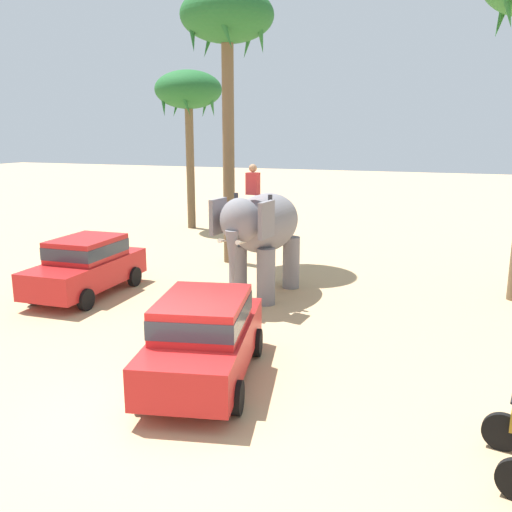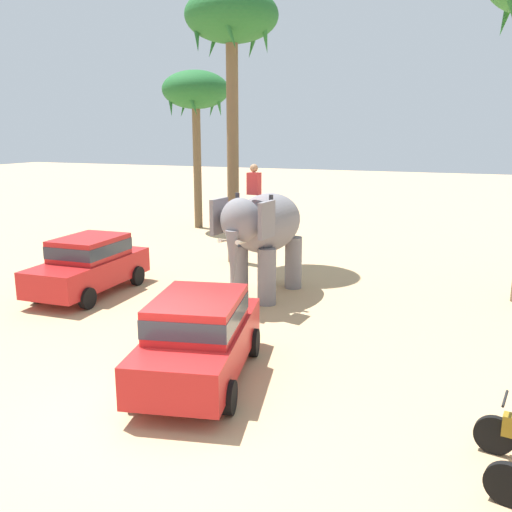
{
  "view_description": "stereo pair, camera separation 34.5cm",
  "coord_description": "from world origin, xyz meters",
  "px_view_note": "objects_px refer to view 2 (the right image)",
  "views": [
    {
      "loc": [
        4.59,
        -7.8,
        4.76
      ],
      "look_at": [
        -0.33,
        5.17,
        1.6
      ],
      "focal_mm": 38.66,
      "sensor_mm": 36.0,
      "label": 1
    },
    {
      "loc": [
        4.91,
        -7.68,
        4.76
      ],
      "look_at": [
        -0.33,
        5.17,
        1.6
      ],
      "focal_mm": 38.66,
      "sensor_mm": 36.0,
      "label": 2
    }
  ],
  "objects_px": {
    "car_sedan_foreground": "(199,334)",
    "elephant_with_mahout": "(264,229)",
    "palm_tree_behind_elephant": "(196,94)",
    "car_parked_far_side": "(89,263)",
    "palm_tree_near_hut": "(232,26)"
  },
  "relations": [
    {
      "from": "car_parked_far_side",
      "to": "palm_tree_behind_elephant",
      "type": "xyz_separation_m",
      "value": [
        -2.43,
        11.43,
        5.55
      ]
    },
    {
      "from": "palm_tree_near_hut",
      "to": "car_sedan_foreground",
      "type": "bearing_deg",
      "value": -69.32
    },
    {
      "from": "elephant_with_mahout",
      "to": "palm_tree_near_hut",
      "type": "distance_m",
      "value": 7.69
    },
    {
      "from": "car_parked_far_side",
      "to": "palm_tree_near_hut",
      "type": "bearing_deg",
      "value": 66.84
    },
    {
      "from": "car_sedan_foreground",
      "to": "elephant_with_mahout",
      "type": "xyz_separation_m",
      "value": [
        -0.9,
        5.69,
        1.06
      ]
    },
    {
      "from": "car_parked_far_side",
      "to": "elephant_with_mahout",
      "type": "bearing_deg",
      "value": 19.15
    },
    {
      "from": "palm_tree_behind_elephant",
      "to": "car_parked_far_side",
      "type": "bearing_deg",
      "value": -77.98
    },
    {
      "from": "car_parked_far_side",
      "to": "palm_tree_behind_elephant",
      "type": "height_order",
      "value": "palm_tree_behind_elephant"
    },
    {
      "from": "car_sedan_foreground",
      "to": "elephant_with_mahout",
      "type": "height_order",
      "value": "elephant_with_mahout"
    },
    {
      "from": "car_parked_far_side",
      "to": "palm_tree_behind_elephant",
      "type": "distance_m",
      "value": 12.94
    },
    {
      "from": "car_sedan_foreground",
      "to": "palm_tree_behind_elephant",
      "type": "relative_size",
      "value": 0.58
    },
    {
      "from": "elephant_with_mahout",
      "to": "car_parked_far_side",
      "type": "bearing_deg",
      "value": -160.85
    },
    {
      "from": "elephant_with_mahout",
      "to": "car_sedan_foreground",
      "type": "bearing_deg",
      "value": -81.0
    },
    {
      "from": "car_sedan_foreground",
      "to": "palm_tree_behind_elephant",
      "type": "height_order",
      "value": "palm_tree_behind_elephant"
    },
    {
      "from": "elephant_with_mahout",
      "to": "palm_tree_behind_elephant",
      "type": "bearing_deg",
      "value": 127.03
    }
  ]
}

